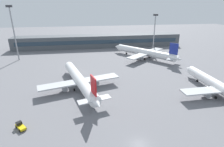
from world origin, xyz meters
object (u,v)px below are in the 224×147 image
Objects in this scene: airplane_mid at (79,80)px; baggage_tug_yellow at (20,126)px; floodlight_tower_east at (14,30)px; airplane_far at (144,52)px; floodlight_tower_west at (154,30)px; airplane_near at (219,87)px.

baggage_tug_yellow is at bearing -123.71° from airplane_mid.
airplane_far is at bearing -5.97° from floodlight_tower_east.
airplane_mid is 53.14m from airplane_far.
baggage_tug_yellow is at bearing -130.96° from floodlight_tower_west.
floodlight_tower_east is at bearing 106.76° from baggage_tug_yellow.
airplane_far is 23.63m from floodlight_tower_west.
baggage_tug_yellow is 0.15× the size of floodlight_tower_west.
baggage_tug_yellow is at bearing -73.24° from floodlight_tower_east.
airplane_far is at bearing 102.85° from airplane_near.
floodlight_tower_west reaches higher than airplane_near.
floodlight_tower_east reaches higher than airplane_mid.
baggage_tug_yellow is 102.65m from floodlight_tower_west.
airplane_far is 10.36× the size of baggage_tug_yellow.
airplane_mid is 1.79× the size of floodlight_tower_west.
baggage_tug_yellow is at bearing -132.27° from airplane_far.
airplane_near is 0.98× the size of airplane_mid.
airplane_mid reaches higher than baggage_tug_yellow.
airplane_far is at bearing 43.20° from airplane_mid.
airplane_near is at bearing -34.21° from floodlight_tower_east.
airplane_near is 66.65m from baggage_tug_yellow.
airplane_far is 80.91m from baggage_tug_yellow.
airplane_near is 11.64× the size of baggage_tug_yellow.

